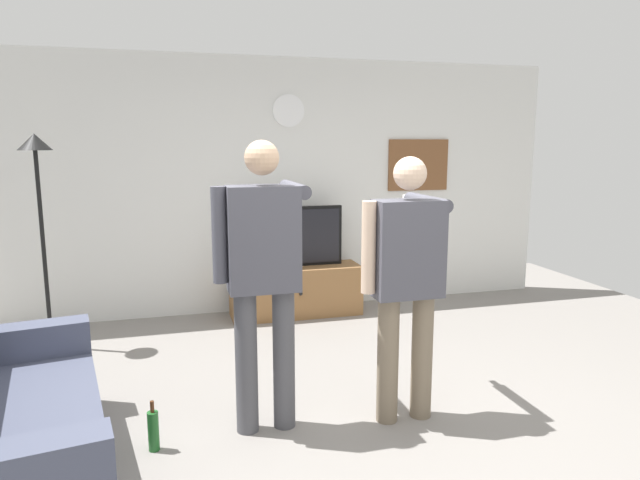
{
  "coord_description": "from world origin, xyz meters",
  "views": [
    {
      "loc": [
        -1.12,
        -3.07,
        1.82
      ],
      "look_at": [
        0.05,
        1.2,
        1.05
      ],
      "focal_mm": 31.7,
      "sensor_mm": 36.0,
      "label": 1
    }
  ],
  "objects_px": {
    "floor_lamp": "(39,197)",
    "person_standing_nearer_couch": "(406,273)",
    "framed_picture": "(418,165)",
    "person_standing_nearer_lamp": "(263,269)",
    "beverage_bottle": "(153,430)",
    "tv_stand": "(296,291)",
    "television": "(295,236)",
    "side_couch": "(3,433)",
    "wall_clock": "(288,111)"
  },
  "relations": [
    {
      "from": "framed_picture",
      "to": "floor_lamp",
      "type": "relative_size",
      "value": 0.38
    },
    {
      "from": "tv_stand",
      "to": "side_couch",
      "type": "height_order",
      "value": "side_couch"
    },
    {
      "from": "wall_clock",
      "to": "framed_picture",
      "type": "xyz_separation_m",
      "value": [
        1.51,
        0.0,
        -0.58
      ]
    },
    {
      "from": "side_couch",
      "to": "beverage_bottle",
      "type": "distance_m",
      "value": 0.79
    },
    {
      "from": "person_standing_nearer_lamp",
      "to": "floor_lamp",
      "type": "bearing_deg",
      "value": 129.65
    },
    {
      "from": "tv_stand",
      "to": "wall_clock",
      "type": "relative_size",
      "value": 4.05
    },
    {
      "from": "tv_stand",
      "to": "framed_picture",
      "type": "distance_m",
      "value": 2.01
    },
    {
      "from": "floor_lamp",
      "to": "person_standing_nearer_couch",
      "type": "relative_size",
      "value": 1.09
    },
    {
      "from": "floor_lamp",
      "to": "side_couch",
      "type": "distance_m",
      "value": 2.46
    },
    {
      "from": "tv_stand",
      "to": "side_couch",
      "type": "relative_size",
      "value": 0.7
    },
    {
      "from": "tv_stand",
      "to": "wall_clock",
      "type": "distance_m",
      "value": 1.91
    },
    {
      "from": "side_couch",
      "to": "beverage_bottle",
      "type": "xyz_separation_m",
      "value": [
        0.75,
        0.18,
        -0.19
      ]
    },
    {
      "from": "wall_clock",
      "to": "beverage_bottle",
      "type": "bearing_deg",
      "value": -117.89
    },
    {
      "from": "wall_clock",
      "to": "framed_picture",
      "type": "relative_size",
      "value": 0.47
    },
    {
      "from": "television",
      "to": "floor_lamp",
      "type": "xyz_separation_m",
      "value": [
        -2.34,
        -0.41,
        0.51
      ]
    },
    {
      "from": "tv_stand",
      "to": "floor_lamp",
      "type": "bearing_deg",
      "value": -171.18
    },
    {
      "from": "person_standing_nearer_lamp",
      "to": "beverage_bottle",
      "type": "xyz_separation_m",
      "value": [
        -0.69,
        -0.1,
        -0.92
      ]
    },
    {
      "from": "television",
      "to": "person_standing_nearer_lamp",
      "type": "distance_m",
      "value": 2.47
    },
    {
      "from": "floor_lamp",
      "to": "person_standing_nearer_lamp",
      "type": "height_order",
      "value": "floor_lamp"
    },
    {
      "from": "tv_stand",
      "to": "person_standing_nearer_couch",
      "type": "xyz_separation_m",
      "value": [
        0.18,
        -2.41,
        0.73
      ]
    },
    {
      "from": "wall_clock",
      "to": "side_couch",
      "type": "distance_m",
      "value": 4.04
    },
    {
      "from": "floor_lamp",
      "to": "television",
      "type": "bearing_deg",
      "value": 9.93
    },
    {
      "from": "tv_stand",
      "to": "person_standing_nearer_couch",
      "type": "bearing_deg",
      "value": -85.79
    },
    {
      "from": "television",
      "to": "framed_picture",
      "type": "height_order",
      "value": "framed_picture"
    },
    {
      "from": "tv_stand",
      "to": "beverage_bottle",
      "type": "distance_m",
      "value": 2.8
    },
    {
      "from": "television",
      "to": "beverage_bottle",
      "type": "xyz_separation_m",
      "value": [
        -1.43,
        -2.45,
        -0.71
      ]
    },
    {
      "from": "wall_clock",
      "to": "framed_picture",
      "type": "height_order",
      "value": "wall_clock"
    },
    {
      "from": "tv_stand",
      "to": "beverage_bottle",
      "type": "xyz_separation_m",
      "value": [
        -1.43,
        -2.4,
        -0.13
      ]
    },
    {
      "from": "floor_lamp",
      "to": "side_couch",
      "type": "xyz_separation_m",
      "value": [
        0.17,
        -2.22,
        -1.04
      ]
    },
    {
      "from": "person_standing_nearer_lamp",
      "to": "television",
      "type": "bearing_deg",
      "value": 72.74
    },
    {
      "from": "person_standing_nearer_couch",
      "to": "side_couch",
      "type": "height_order",
      "value": "person_standing_nearer_couch"
    },
    {
      "from": "side_couch",
      "to": "television",
      "type": "bearing_deg",
      "value": 50.46
    },
    {
      "from": "tv_stand",
      "to": "floor_lamp",
      "type": "relative_size",
      "value": 0.72
    },
    {
      "from": "tv_stand",
      "to": "side_couch",
      "type": "bearing_deg",
      "value": -130.05
    },
    {
      "from": "framed_picture",
      "to": "person_standing_nearer_lamp",
      "type": "bearing_deg",
      "value": -130.73
    },
    {
      "from": "beverage_bottle",
      "to": "floor_lamp",
      "type": "bearing_deg",
      "value": 114.14
    },
    {
      "from": "wall_clock",
      "to": "beverage_bottle",
      "type": "relative_size",
      "value": 1.08
    },
    {
      "from": "tv_stand",
      "to": "person_standing_nearer_couch",
      "type": "height_order",
      "value": "person_standing_nearer_couch"
    },
    {
      "from": "television",
      "to": "side_couch",
      "type": "distance_m",
      "value": 3.45
    },
    {
      "from": "floor_lamp",
      "to": "person_standing_nearer_couch",
      "type": "distance_m",
      "value": 3.27
    },
    {
      "from": "side_couch",
      "to": "wall_clock",
      "type": "bearing_deg",
      "value": 52.92
    },
    {
      "from": "floor_lamp",
      "to": "beverage_bottle",
      "type": "xyz_separation_m",
      "value": [
        0.91,
        -2.04,
        -1.23
      ]
    },
    {
      "from": "wall_clock",
      "to": "person_standing_nearer_lamp",
      "type": "height_order",
      "value": "wall_clock"
    },
    {
      "from": "television",
      "to": "side_couch",
      "type": "xyz_separation_m",
      "value": [
        -2.17,
        -2.63,
        -0.52
      ]
    },
    {
      "from": "person_standing_nearer_lamp",
      "to": "side_couch",
      "type": "bearing_deg",
      "value": -169.0
    },
    {
      "from": "wall_clock",
      "to": "person_standing_nearer_lamp",
      "type": "bearing_deg",
      "value": -105.73
    },
    {
      "from": "tv_stand",
      "to": "person_standing_nearer_couch",
      "type": "distance_m",
      "value": 2.53
    },
    {
      "from": "framed_picture",
      "to": "side_couch",
      "type": "relative_size",
      "value": 0.37
    },
    {
      "from": "person_standing_nearer_lamp",
      "to": "person_standing_nearer_couch",
      "type": "distance_m",
      "value": 0.92
    },
    {
      "from": "framed_picture",
      "to": "person_standing_nearer_couch",
      "type": "xyz_separation_m",
      "value": [
        -1.33,
        -2.71,
        -0.57
      ]
    }
  ]
}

